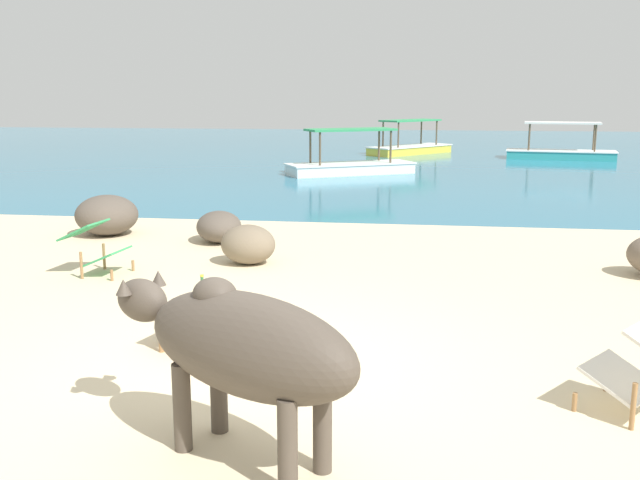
# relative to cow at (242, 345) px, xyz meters

# --- Properties ---
(sand_beach) EXTENTS (18.00, 14.00, 0.04)m
(sand_beach) POSITION_rel_cow_xyz_m (-0.21, 1.39, -0.77)
(sand_beach) COLOR beige
(sand_beach) RESTS_ON ground
(water_surface) EXTENTS (60.00, 36.00, 0.03)m
(water_surface) POSITION_rel_cow_xyz_m (-0.21, 23.39, -0.79)
(water_surface) COLOR teal
(water_surface) RESTS_ON ground
(cow) EXTENTS (1.95, 1.35, 1.14)m
(cow) POSITION_rel_cow_xyz_m (0.00, 0.00, 0.00)
(cow) COLOR #4C4238
(cow) RESTS_ON sand_beach
(low_bench_table) EXTENTS (0.85, 0.64, 0.40)m
(low_bench_table) POSITION_rel_cow_xyz_m (-0.81, 1.81, -0.42)
(low_bench_table) COLOR olive
(low_bench_table) RESTS_ON sand_beach
(bottle) EXTENTS (0.07, 0.07, 0.30)m
(bottle) POSITION_rel_cow_xyz_m (-0.82, 1.84, -0.23)
(bottle) COLOR #2D6B38
(bottle) RESTS_ON low_bench_table
(deck_chair_far) EXTENTS (0.82, 0.62, 0.68)m
(deck_chair_far) POSITION_rel_cow_xyz_m (-2.99, 4.32, -0.37)
(deck_chair_far) COLOR olive
(deck_chair_far) RESTS_ON sand_beach
(shore_rock_large) EXTENTS (0.92, 1.06, 0.48)m
(shore_rock_large) POSITION_rel_cow_xyz_m (-2.00, 6.49, -0.51)
(shore_rock_large) COLOR brown
(shore_rock_large) RESTS_ON sand_beach
(shore_rock_medium) EXTENTS (0.82, 0.73, 0.53)m
(shore_rock_medium) POSITION_rel_cow_xyz_m (-1.22, 5.14, -0.49)
(shore_rock_medium) COLOR #756651
(shore_rock_medium) RESTS_ON sand_beach
(shore_rock_flat) EXTENTS (1.24, 1.24, 0.65)m
(shore_rock_flat) POSITION_rel_cow_xyz_m (-3.95, 6.78, -0.43)
(shore_rock_flat) COLOR brown
(shore_rock_flat) RESTS_ON sand_beach
(boat_teal) EXTENTS (3.80, 1.69, 1.29)m
(boat_teal) POSITION_rel_cow_xyz_m (5.87, 22.03, -0.50)
(boat_teal) COLOR teal
(boat_teal) RESTS_ON water_surface
(boat_white) EXTENTS (3.77, 2.79, 1.29)m
(boat_white) POSITION_rel_cow_xyz_m (-0.95, 16.42, -0.50)
(boat_white) COLOR white
(boat_white) RESTS_ON water_surface
(boat_yellow) EXTENTS (3.27, 3.54, 1.29)m
(boat_yellow) POSITION_rel_cow_xyz_m (0.62, 23.55, -0.50)
(boat_yellow) COLOR gold
(boat_yellow) RESTS_ON water_surface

